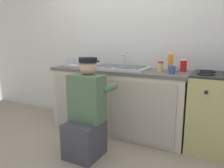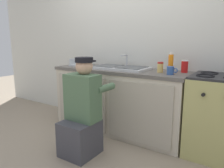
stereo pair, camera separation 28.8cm
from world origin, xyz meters
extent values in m
plane|color=gray|center=(0.00, 0.00, 0.00)|extent=(12.00, 12.00, 0.00)
cube|color=silver|center=(0.00, 0.65, 1.25)|extent=(6.00, 0.10, 2.50)
cube|color=beige|center=(0.00, 0.30, 0.43)|extent=(1.88, 0.60, 0.86)
cube|color=#AFA694|center=(-0.45, -0.01, 0.43)|extent=(0.83, 0.02, 0.75)
cube|color=#AFA694|center=(0.45, -0.01, 0.43)|extent=(0.83, 0.02, 0.75)
cube|color=#5B5651|center=(0.00, 0.30, 0.88)|extent=(1.92, 0.62, 0.04)
cube|color=silver|center=(0.00, 0.30, 0.91)|extent=(0.80, 0.44, 0.03)
cube|color=#4C4F51|center=(-0.19, 0.30, 0.93)|extent=(0.33, 0.35, 0.01)
cube|color=#4C4F51|center=(0.19, 0.30, 0.93)|extent=(0.33, 0.35, 0.01)
cylinder|color=#B7BABF|center=(0.00, 0.49, 0.99)|extent=(0.02, 0.02, 0.18)
cylinder|color=#B7BABF|center=(0.00, 0.41, 1.08)|extent=(0.02, 0.16, 0.02)
cube|color=tan|center=(1.26, 0.30, 0.45)|extent=(0.59, 0.60, 0.89)
cube|color=#262628|center=(1.26, 0.30, 0.90)|extent=(0.58, 0.59, 0.02)
torus|color=black|center=(1.13, 0.18, 0.92)|extent=(0.19, 0.19, 0.02)
torus|color=black|center=(1.13, 0.42, 0.92)|extent=(0.19, 0.19, 0.02)
cylinder|color=black|center=(1.16, -0.01, 0.76)|extent=(0.04, 0.02, 0.04)
cube|color=#3F3F47|center=(-0.02, -0.53, 0.20)|extent=(0.36, 0.40, 0.40)
cube|color=#4C6B4C|center=(-0.02, -0.47, 0.66)|extent=(0.38, 0.22, 0.52)
sphere|color=tan|center=(-0.02, -0.43, 1.01)|extent=(0.19, 0.19, 0.19)
cylinder|color=black|center=(-0.02, -0.43, 1.08)|extent=(0.20, 0.20, 0.06)
cube|color=black|center=(-0.02, -0.35, 1.06)|extent=(0.13, 0.09, 0.02)
cylinder|color=#4C6B4C|center=(-0.19, -0.27, 0.75)|extent=(0.08, 0.30, 0.08)
cylinder|color=#4C6B4C|center=(0.15, -0.27, 0.75)|extent=(0.08, 0.30, 0.08)
cylinder|color=red|center=(0.84, 0.44, 0.97)|extent=(0.08, 0.08, 0.14)
cylinder|color=white|center=(0.84, 0.44, 1.04)|extent=(0.08, 0.08, 0.01)
cylinder|color=orange|center=(0.70, 0.33, 1.01)|extent=(0.06, 0.06, 0.22)
cylinder|color=white|center=(0.70, 0.33, 1.13)|extent=(0.03, 0.03, 0.03)
cube|color=#B2B7BC|center=(-0.70, 0.27, 0.91)|extent=(0.28, 0.22, 0.02)
cube|color=#B2B7BC|center=(-0.82, 0.27, 0.96)|extent=(0.01, 0.21, 0.10)
cube|color=#B2B7BC|center=(-0.58, 0.27, 0.96)|extent=(0.01, 0.21, 0.10)
cylinder|color=#DBB760|center=(0.59, 0.28, 0.95)|extent=(0.07, 0.07, 0.11)
cylinder|color=#B21E19|center=(0.59, 0.28, 1.02)|extent=(0.07, 0.07, 0.02)
cylinder|color=red|center=(-0.51, 0.15, 0.94)|extent=(0.04, 0.04, 0.08)
cylinder|color=black|center=(-0.51, 0.15, 0.99)|extent=(0.04, 0.04, 0.02)
cylinder|color=#335699|center=(0.75, 0.18, 0.95)|extent=(0.08, 0.08, 0.09)
torus|color=#335699|center=(0.81, 0.18, 0.95)|extent=(0.06, 0.01, 0.06)
camera|label=1|loc=(1.30, -2.41, 1.29)|focal=35.00mm
camera|label=2|loc=(1.55, -2.26, 1.29)|focal=35.00mm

